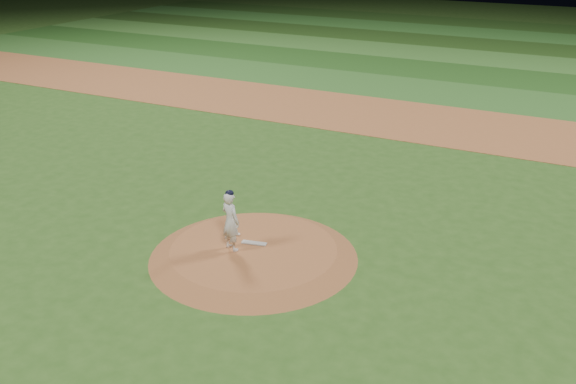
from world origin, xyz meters
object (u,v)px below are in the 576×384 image
(pitchers_mound, at_px, (254,252))
(pitcher_on_mound, at_px, (231,221))
(rosin_bag, at_px, (238,234))
(pitching_rubber, at_px, (254,243))

(pitchers_mound, height_order, pitcher_on_mound, pitcher_on_mound)
(pitcher_on_mound, bearing_deg, rosin_bag, 108.20)
(pitching_rubber, height_order, pitcher_on_mound, pitcher_on_mound)
(pitching_rubber, relative_size, pitcher_on_mound, 0.41)
(pitching_rubber, xyz_separation_m, pitcher_on_mound, (-0.38, -0.53, 0.81))
(rosin_bag, xyz_separation_m, pitcher_on_mound, (0.25, -0.76, 0.79))
(pitchers_mound, relative_size, pitcher_on_mound, 3.29)
(pitchers_mound, relative_size, pitching_rubber, 8.10)
(pitchers_mound, bearing_deg, rosin_bag, 147.90)
(pitching_rubber, bearing_deg, pitcher_on_mound, -137.77)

